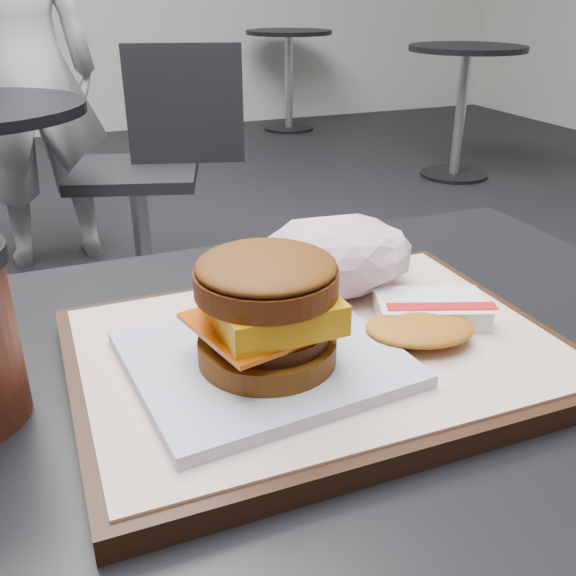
{
  "coord_description": "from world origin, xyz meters",
  "views": [
    {
      "loc": [
        -0.17,
        -0.38,
        1.04
      ],
      "look_at": [
        -0.01,
        0.03,
        0.83
      ],
      "focal_mm": 40.0,
      "sensor_mm": 36.0,
      "label": 1
    }
  ],
  "objects_px": {
    "serving_tray": "(318,353)",
    "patron": "(26,72)",
    "breakfast_sandwich": "(266,321)",
    "customer_table": "(309,552)",
    "hash_brown": "(426,317)",
    "crumpled_wrapper": "(337,255)",
    "neighbor_chair": "(154,157)"
  },
  "relations": [
    {
      "from": "serving_tray",
      "to": "breakfast_sandwich",
      "type": "xyz_separation_m",
      "value": [
        -0.05,
        -0.02,
        0.05
      ]
    },
    {
      "from": "crumpled_wrapper",
      "to": "neighbor_chair",
      "type": "xyz_separation_m",
      "value": [
        0.15,
        1.74,
        -0.31
      ]
    },
    {
      "from": "breakfast_sandwich",
      "to": "hash_brown",
      "type": "distance_m",
      "value": 0.14
    },
    {
      "from": "breakfast_sandwich",
      "to": "serving_tray",
      "type": "bearing_deg",
      "value": 22.1
    },
    {
      "from": "customer_table",
      "to": "patron",
      "type": "distance_m",
      "value": 2.35
    },
    {
      "from": "serving_tray",
      "to": "breakfast_sandwich",
      "type": "bearing_deg",
      "value": -157.9
    },
    {
      "from": "customer_table",
      "to": "breakfast_sandwich",
      "type": "height_order",
      "value": "breakfast_sandwich"
    },
    {
      "from": "serving_tray",
      "to": "breakfast_sandwich",
      "type": "height_order",
      "value": "breakfast_sandwich"
    },
    {
      "from": "crumpled_wrapper",
      "to": "patron",
      "type": "distance_m",
      "value": 2.25
    },
    {
      "from": "hash_brown",
      "to": "neighbor_chair",
      "type": "height_order",
      "value": "neighbor_chair"
    },
    {
      "from": "customer_table",
      "to": "patron",
      "type": "xyz_separation_m",
      "value": [
        -0.15,
        2.34,
        0.17
      ]
    },
    {
      "from": "breakfast_sandwich",
      "to": "hash_brown",
      "type": "bearing_deg",
      "value": 3.58
    },
    {
      "from": "neighbor_chair",
      "to": "hash_brown",
      "type": "bearing_deg",
      "value": -93.58
    },
    {
      "from": "customer_table",
      "to": "serving_tray",
      "type": "height_order",
      "value": "serving_tray"
    },
    {
      "from": "serving_tray",
      "to": "neighbor_chair",
      "type": "xyz_separation_m",
      "value": [
        0.21,
        1.83,
        -0.27
      ]
    },
    {
      "from": "neighbor_chair",
      "to": "breakfast_sandwich",
      "type": "bearing_deg",
      "value": -97.91
    },
    {
      "from": "customer_table",
      "to": "patron",
      "type": "bearing_deg",
      "value": 93.56
    },
    {
      "from": "customer_table",
      "to": "serving_tray",
      "type": "distance_m",
      "value": 0.2
    },
    {
      "from": "serving_tray",
      "to": "crumpled_wrapper",
      "type": "distance_m",
      "value": 0.11
    },
    {
      "from": "customer_table",
      "to": "hash_brown",
      "type": "bearing_deg",
      "value": 2.5
    },
    {
      "from": "hash_brown",
      "to": "crumpled_wrapper",
      "type": "distance_m",
      "value": 0.11
    },
    {
      "from": "hash_brown",
      "to": "patron",
      "type": "distance_m",
      "value": 2.35
    },
    {
      "from": "serving_tray",
      "to": "patron",
      "type": "relative_size",
      "value": 0.25
    },
    {
      "from": "crumpled_wrapper",
      "to": "neighbor_chair",
      "type": "distance_m",
      "value": 1.77
    },
    {
      "from": "breakfast_sandwich",
      "to": "hash_brown",
      "type": "xyz_separation_m",
      "value": [
        0.14,
        0.01,
        -0.03
      ]
    },
    {
      "from": "breakfast_sandwich",
      "to": "patron",
      "type": "height_order",
      "value": "patron"
    },
    {
      "from": "customer_table",
      "to": "neighbor_chair",
      "type": "relative_size",
      "value": 0.91
    },
    {
      "from": "hash_brown",
      "to": "neighbor_chair",
      "type": "distance_m",
      "value": 1.87
    },
    {
      "from": "customer_table",
      "to": "patron",
      "type": "height_order",
      "value": "patron"
    },
    {
      "from": "breakfast_sandwich",
      "to": "crumpled_wrapper",
      "type": "height_order",
      "value": "breakfast_sandwich"
    },
    {
      "from": "neighbor_chair",
      "to": "patron",
      "type": "xyz_separation_m",
      "value": [
        -0.36,
        0.5,
        0.25
      ]
    },
    {
      "from": "hash_brown",
      "to": "patron",
      "type": "height_order",
      "value": "patron"
    }
  ]
}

